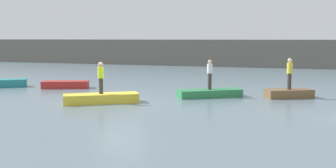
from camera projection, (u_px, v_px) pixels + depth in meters
name	position (u px, v px, depth m)	size (l,w,h in m)	color
ground_plane	(120.00, 102.00, 21.14)	(120.00, 120.00, 0.00)	slate
embankment_wall	(221.00, 53.00, 47.62)	(80.00, 1.20, 3.23)	#666056
rowboat_teal	(6.00, 83.00, 27.65)	(2.75, 0.90, 0.54)	teal
rowboat_red	(65.00, 85.00, 27.05)	(3.10, 0.99, 0.49)	red
rowboat_yellow	(101.00, 98.00, 20.83)	(3.89, 1.07, 0.49)	gold
rowboat_green	(210.00, 93.00, 23.02)	(3.72, 1.15, 0.44)	#2D7F47
rowboat_brown	(289.00, 94.00, 22.68)	(2.62, 1.07, 0.49)	brown
person_hiviz_shirt	(101.00, 76.00, 20.70)	(0.32, 0.32, 1.67)	#38332D
person_white_shirt	(210.00, 73.00, 22.88)	(0.32, 0.32, 1.73)	#38332D
person_yellow_shirt	(290.00, 72.00, 22.54)	(0.32, 0.32, 1.78)	#38332D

